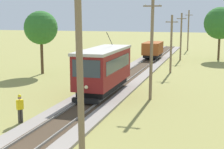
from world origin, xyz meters
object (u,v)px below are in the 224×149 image
object	(u,v)px
tree_right_near	(41,28)
tree_left_near	(220,23)
track_worker	(20,107)
utility_pole_near_tram	(152,46)
utility_pole_far	(181,36)
freight_car	(153,50)
utility_pole_mid	(171,43)
utility_pole_foreground	(80,77)
utility_pole_distant	(188,30)
red_tram	(104,68)

from	to	relation	value
tree_right_near	tree_left_near	bearing A→B (deg)	44.03
track_worker	tree_right_near	xyz separation A→B (m)	(-7.31, 16.41, 4.15)
utility_pole_near_tram	utility_pole_far	distance (m)	24.95
freight_car	utility_pole_mid	bearing A→B (deg)	-70.15
utility_pole_far	tree_left_near	xyz separation A→B (m)	(5.44, 1.73, 1.87)
utility_pole_foreground	tree_right_near	size ratio (longest dim) A/B	1.19
freight_car	tree_right_near	size ratio (longest dim) A/B	0.74
utility_pole_mid	utility_pole_far	distance (m)	12.11
utility_pole_distant	tree_right_near	bearing A→B (deg)	-113.41
utility_pole_far	utility_pole_distant	size ratio (longest dim) A/B	0.91
utility_pole_distant	tree_left_near	size ratio (longest dim) A/B	0.97
red_tram	freight_car	size ratio (longest dim) A/B	1.64
utility_pole_far	tree_left_near	world-z (taller)	tree_left_near
utility_pole_distant	freight_car	bearing A→B (deg)	-103.74
utility_pole_distant	tree_right_near	xyz separation A→B (m)	(-13.79, -31.85, 1.26)
utility_pole_near_tram	utility_pole_distant	world-z (taller)	utility_pole_near_tram
tree_left_near	red_tram	bearing A→B (deg)	-109.56
utility_pole_near_tram	utility_pole_mid	xyz separation A→B (m)	(0.00, 12.83, -0.79)
utility_pole_distant	red_tram	bearing A→B (deg)	-95.68
red_tram	utility_pole_far	world-z (taller)	utility_pole_far
red_tram	freight_car	world-z (taller)	red_tram
utility_pole_mid	tree_left_near	distance (m)	15.01
tree_right_near	utility_pole_near_tram	bearing A→B (deg)	-30.36
track_worker	tree_right_near	world-z (taller)	tree_right_near
track_worker	tree_right_near	size ratio (longest dim) A/B	0.25
utility_pole_foreground	utility_pole_distant	xyz separation A→B (m)	(0.00, 54.55, -0.40)
utility_pole_near_tram	tree_right_near	distance (m)	16.01
red_tram	utility_pole_distant	size ratio (longest dim) A/B	1.13
track_worker	utility_pole_near_tram	bearing A→B (deg)	-93.24
utility_pole_far	red_tram	bearing A→B (deg)	-99.08
freight_car	track_worker	world-z (taller)	freight_car
freight_car	track_worker	distance (m)	32.21
utility_pole_near_tram	tree_left_near	size ratio (longest dim) A/B	1.05
utility_pole_near_tram	utility_pole_distant	distance (m)	39.93
utility_pole_far	utility_pole_mid	bearing A→B (deg)	-90.00
freight_car	utility_pole_near_tram	distance (m)	24.24
red_tram	track_worker	distance (m)	9.03
red_tram	utility_pole_mid	distance (m)	13.25
tree_right_near	utility_pole_foreground	bearing A→B (deg)	-58.72
freight_car	tree_left_near	bearing A→B (deg)	17.15
freight_car	tree_left_near	xyz separation A→B (m)	(9.39, 2.90, 3.86)
utility_pole_far	tree_right_near	xyz separation A→B (m)	(-13.79, -16.86, 1.59)
red_tram	utility_pole_foreground	bearing A→B (deg)	-75.14
red_tram	tree_right_near	size ratio (longest dim) A/B	1.22
utility_pole_foreground	tree_right_near	world-z (taller)	utility_pole_foreground
utility_pole_foreground	utility_pole_mid	world-z (taller)	utility_pole_foreground
utility_pole_distant	utility_pole_mid	bearing A→B (deg)	-90.00
utility_pole_mid	utility_pole_foreground	bearing A→B (deg)	-90.00
utility_pole_mid	tree_right_near	xyz separation A→B (m)	(-13.79, -4.76, 1.76)
red_tram	utility_pole_distant	bearing A→B (deg)	84.32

